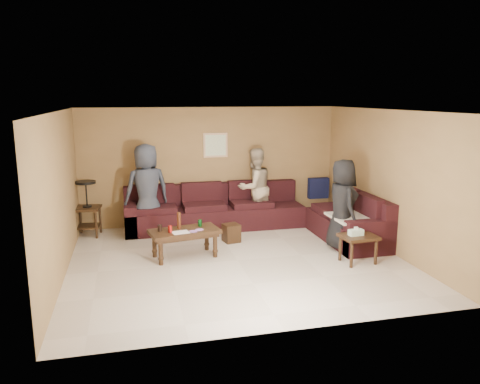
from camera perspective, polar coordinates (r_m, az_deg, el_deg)
The scene contains 10 objects.
room at distance 7.59m, azimuth -0.35°, elevation 3.55°, with size 5.60×5.50×2.50m.
sectional_sofa at distance 9.49m, azimuth 2.38°, elevation -3.03°, with size 4.65×2.90×0.97m.
coffee_table at distance 8.08m, azimuth -6.81°, elevation -5.11°, with size 1.25×0.79×0.77m.
end_table_left at distance 9.68m, azimuth -18.12°, elevation -1.80°, with size 0.55×0.55×1.10m.
side_table_right at distance 8.01m, azimuth 14.19°, elevation -5.57°, with size 0.61×0.52×0.62m.
waste_bin at distance 8.93m, azimuth -1.07°, elevation -5.01°, with size 0.29×0.29×0.34m, color #331F11.
wall_art at distance 10.01m, azimuth -3.01°, elevation 5.72°, with size 0.52×0.04×0.52m.
person_left at distance 9.41m, azimuth -11.28°, elevation 0.28°, with size 0.89×0.58×1.83m, color #303542.
person_middle at distance 9.87m, azimuth 1.82°, elevation 0.55°, with size 0.81×0.63×1.66m, color tan.
person_right at distance 8.55m, azimuth 12.35°, elevation -1.54°, with size 0.80×0.52×1.64m, color black.
Camera 1 is at (-1.70, -7.32, 2.73)m, focal length 35.00 mm.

